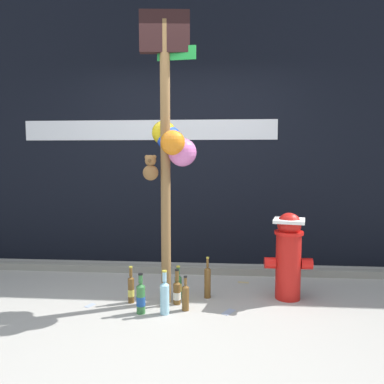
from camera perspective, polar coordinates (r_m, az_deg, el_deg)
The scene contains 15 objects.
ground_plane at distance 3.38m, azimuth -4.13°, elevation -18.31°, with size 14.00×14.00×0.00m, color #9E9B93.
building_wall at distance 4.93m, azimuth -1.02°, elevation 10.91°, with size 10.00×0.21×3.67m.
curb_strip at distance 4.57m, azimuth -1.65°, elevation -11.40°, with size 8.00×0.12×0.08m, color gray.
memorial_post at distance 3.50m, azimuth -3.43°, elevation 8.77°, with size 0.51×0.48×2.62m.
fire_hydrant at distance 3.80m, azimuth 14.11°, elevation -8.90°, with size 0.45×0.34×0.83m.
bottle_0 at distance 3.47m, azimuth -7.60°, elevation -15.27°, with size 0.08×0.08×0.35m.
bottle_1 at distance 3.50m, azimuth -0.98°, elevation -15.23°, with size 0.06×0.06×0.31m.
bottle_2 at distance 3.71m, azimuth -9.02°, elevation -13.99°, with size 0.06×0.06×0.34m.
bottle_3 at distance 3.79m, azimuth -2.06°, elevation -13.68°, with size 0.07×0.07×0.31m.
bottle_4 at distance 3.65m, azimuth -2.24°, elevation -14.55°, with size 0.07×0.07×0.33m.
bottle_5 at distance 3.78m, azimuth 2.31°, elevation -13.09°, with size 0.06×0.06×0.40m.
bottle_6 at distance 3.43m, azimuth -4.08°, elevation -15.15°, with size 0.08×0.08×0.38m.
litter_1 at distance 4.28m, azimuth 7.61°, elevation -13.12°, with size 0.12×0.04×0.01m, color tan.
litter_2 at distance 3.76m, azimuth -14.87°, elevation -15.92°, with size 0.10×0.05×0.01m, color #8C99B2.
litter_3 at distance 3.52m, azimuth 5.43°, elevation -17.26°, with size 0.14×0.07×0.01m, color #8C99B2.
Camera 1 is at (0.48, -3.06, 1.36)m, focal length 35.99 mm.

